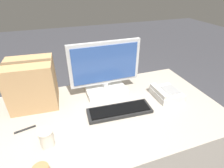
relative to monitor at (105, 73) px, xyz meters
The scene contains 7 objects.
office_desk 0.62m from the monitor, 119.56° to the right, with size 1.80×0.90×0.74m.
monitor is the anchor object (origin of this frame).
keyboard 0.33m from the monitor, 87.46° to the right, with size 0.46×0.18×0.03m.
desk_phone 0.51m from the monitor, 27.75° to the right, with size 0.20×0.22×0.08m.
paper_cup_right 0.64m from the monitor, 138.15° to the right, with size 0.08×0.08×0.11m.
cardboard_box 0.54m from the monitor, behind, with size 0.34×0.29×0.34m.
pen_marker 0.68m from the monitor, 156.98° to the right, with size 0.13×0.04×0.01m.
Camera 1 is at (-0.21, -0.92, 1.54)m, focal length 28.00 mm.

